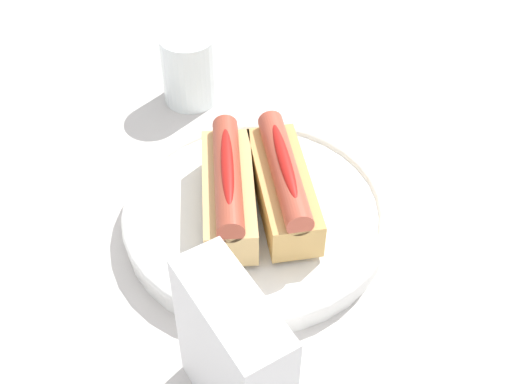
# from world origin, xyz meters

# --- Properties ---
(ground_plane) EXTENTS (2.40, 2.40, 0.00)m
(ground_plane) POSITION_xyz_m (0.00, 0.00, 0.00)
(ground_plane) COLOR beige
(serving_bowl) EXTENTS (0.27, 0.27, 0.03)m
(serving_bowl) POSITION_xyz_m (0.02, -0.02, 0.02)
(serving_bowl) COLOR white
(serving_bowl) RESTS_ON ground_plane
(hotdog_front) EXTENTS (0.16, 0.07, 0.06)m
(hotdog_front) POSITION_xyz_m (0.01, -0.04, 0.06)
(hotdog_front) COLOR tan
(hotdog_front) RESTS_ON serving_bowl
(hotdog_back) EXTENTS (0.16, 0.08, 0.06)m
(hotdog_back) POSITION_xyz_m (0.02, 0.01, 0.06)
(hotdog_back) COLOR #DBB270
(hotdog_back) RESTS_ON serving_bowl
(water_glass) EXTENTS (0.07, 0.07, 0.09)m
(water_glass) POSITION_xyz_m (0.25, -0.01, 0.04)
(water_glass) COLOR white
(water_glass) RESTS_ON ground_plane
(napkin_box) EXTENTS (0.12, 0.07, 0.15)m
(napkin_box) POSITION_xyz_m (-0.17, 0.06, 0.07)
(napkin_box) COLOR white
(napkin_box) RESTS_ON ground_plane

